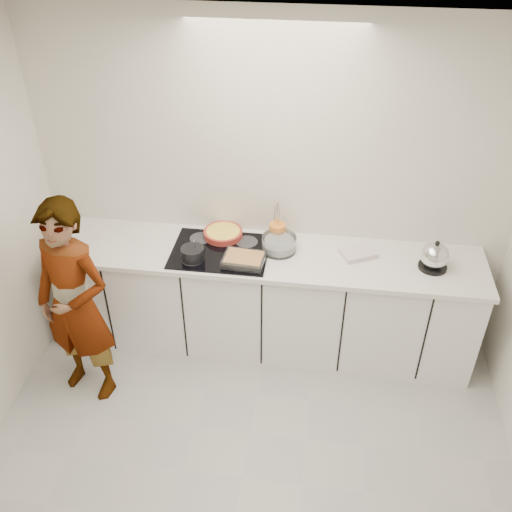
# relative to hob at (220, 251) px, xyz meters

# --- Properties ---
(floor) EXTENTS (3.60, 3.20, 0.00)m
(floor) POSITION_rel_hob_xyz_m (0.35, -1.26, -0.92)
(floor) COLOR #B3B3AD
(floor) RESTS_ON ground
(ceiling) EXTENTS (3.60, 3.20, 0.00)m
(ceiling) POSITION_rel_hob_xyz_m (0.35, -1.26, 1.68)
(ceiling) COLOR white
(ceiling) RESTS_ON wall_back
(wall_back) EXTENTS (3.60, 0.00, 2.60)m
(wall_back) POSITION_rel_hob_xyz_m (0.35, 0.34, 0.38)
(wall_back) COLOR silver
(wall_back) RESTS_ON ground
(base_cabinets) EXTENTS (3.20, 0.58, 0.87)m
(base_cabinets) POSITION_rel_hob_xyz_m (0.35, 0.02, -0.48)
(base_cabinets) COLOR white
(base_cabinets) RESTS_ON floor
(countertop) EXTENTS (3.24, 0.64, 0.04)m
(countertop) POSITION_rel_hob_xyz_m (0.35, 0.02, -0.03)
(countertop) COLOR white
(countertop) RESTS_ON base_cabinets
(hob) EXTENTS (0.72, 0.54, 0.01)m
(hob) POSITION_rel_hob_xyz_m (0.00, 0.00, 0.00)
(hob) COLOR black
(hob) RESTS_ON countertop
(tart_dish) EXTENTS (0.40, 0.40, 0.05)m
(tart_dish) POSITION_rel_hob_xyz_m (-0.01, 0.19, 0.03)
(tart_dish) COLOR #AD3228
(tart_dish) RESTS_ON hob
(saucepan) EXTENTS (0.22, 0.22, 0.16)m
(saucepan) POSITION_rel_hob_xyz_m (-0.18, -0.13, 0.06)
(saucepan) COLOR black
(saucepan) RESTS_ON hob
(baking_dish) EXTENTS (0.31, 0.24, 0.06)m
(baking_dish) POSITION_rel_hob_xyz_m (0.20, -0.13, 0.04)
(baking_dish) COLOR silver
(baking_dish) RESTS_ON hob
(mixing_bowl) EXTENTS (0.32, 0.32, 0.12)m
(mixing_bowl) POSITION_rel_hob_xyz_m (0.43, 0.08, 0.05)
(mixing_bowl) COLOR silver
(mixing_bowl) RESTS_ON countertop
(tea_towel) EXTENTS (0.30, 0.27, 0.04)m
(tea_towel) POSITION_rel_hob_xyz_m (1.02, 0.10, 0.01)
(tea_towel) COLOR white
(tea_towel) RESTS_ON countertop
(kettle) EXTENTS (0.23, 0.23, 0.23)m
(kettle) POSITION_rel_hob_xyz_m (1.56, 0.01, 0.09)
(kettle) COLOR black
(kettle) RESTS_ON countertop
(utensil_crock) EXTENTS (0.15, 0.15, 0.15)m
(utensil_crock) POSITION_rel_hob_xyz_m (0.41, 0.20, 0.07)
(utensil_crock) COLOR orange
(utensil_crock) RESTS_ON countertop
(cook) EXTENTS (0.67, 0.52, 1.62)m
(cook) POSITION_rel_hob_xyz_m (-0.91, -0.62, -0.11)
(cook) COLOR white
(cook) RESTS_ON floor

